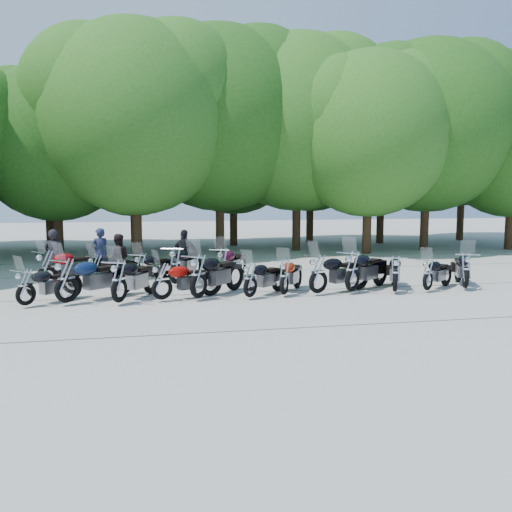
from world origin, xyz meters
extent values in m
plane|color=#A9A499|center=(0.00, 0.00, 0.00)|extent=(90.00, 90.00, 0.00)
cylinder|color=#3A2614|center=(-7.25, 12.84, 1.65)|extent=(0.44, 0.44, 3.31)
sphere|color=#286319|center=(-7.25, 12.84, 5.32)|extent=(7.31, 7.31, 7.31)
cylinder|color=#3A2614|center=(-3.57, 11.24, 1.97)|extent=(0.44, 0.44, 3.93)
sphere|color=#357721|center=(-3.57, 11.24, 6.33)|extent=(8.70, 8.70, 8.70)
cylinder|color=#3A2614|center=(0.54, 13.09, 2.06)|extent=(0.44, 0.44, 4.13)
sphere|color=#286319|center=(0.54, 13.09, 6.64)|extent=(9.13, 9.13, 9.13)
cylinder|color=#3A2614|center=(4.61, 13.20, 2.05)|extent=(0.44, 0.44, 4.09)
sphere|color=#357721|center=(4.61, 13.20, 6.58)|extent=(9.04, 9.04, 9.04)
cylinder|color=#3A2614|center=(7.55, 10.82, 1.81)|extent=(0.44, 0.44, 3.62)
sphere|color=#357721|center=(7.55, 10.82, 5.82)|extent=(8.00, 8.00, 8.00)
cylinder|color=#3A2614|center=(11.20, 11.78, 1.99)|extent=(0.44, 0.44, 3.98)
sphere|color=#286319|center=(11.20, 11.78, 6.40)|extent=(8.79, 8.79, 8.79)
cylinder|color=#3A2614|center=(15.83, 11.20, 1.70)|extent=(0.44, 0.44, 3.41)
cylinder|color=#3A2614|center=(-8.29, 16.97, 1.76)|extent=(0.44, 0.44, 3.52)
sphere|color=#357721|center=(-8.29, 16.97, 5.66)|extent=(7.78, 7.78, 7.78)
cylinder|color=#3A2614|center=(-3.76, 16.43, 1.71)|extent=(0.44, 0.44, 3.42)
sphere|color=#286319|center=(-3.76, 16.43, 5.50)|extent=(7.56, 7.56, 7.56)
cylinder|color=#3A2614|center=(1.80, 16.47, 1.78)|extent=(0.44, 0.44, 3.56)
sphere|color=#286319|center=(1.80, 16.47, 5.73)|extent=(7.88, 7.88, 7.88)
cylinder|color=#3A2614|center=(6.69, 17.47, 1.88)|extent=(0.44, 0.44, 3.76)
sphere|color=#286319|center=(6.69, 17.47, 6.04)|extent=(8.31, 8.31, 8.31)
cylinder|color=#3A2614|center=(10.68, 16.09, 1.81)|extent=(0.44, 0.44, 3.63)
sphere|color=#357721|center=(10.68, 16.09, 5.83)|extent=(8.02, 8.02, 8.02)
cylinder|color=#3A2614|center=(16.61, 17.02, 2.19)|extent=(0.44, 0.44, 4.37)
sphere|color=#286319|center=(16.61, 17.02, 7.03)|extent=(9.67, 9.67, 9.67)
imported|color=black|center=(-6.13, 3.92, 0.92)|extent=(0.73, 0.53, 1.84)
imported|color=black|center=(-4.14, 4.04, 0.82)|extent=(0.80, 0.63, 1.64)
imported|color=black|center=(-1.93, 4.11, 0.88)|extent=(1.11, 0.82, 1.75)
imported|color=#212746|center=(-4.80, 5.27, 0.89)|extent=(0.75, 0.60, 1.78)
camera|label=1|loc=(-3.29, -14.28, 2.95)|focal=38.00mm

